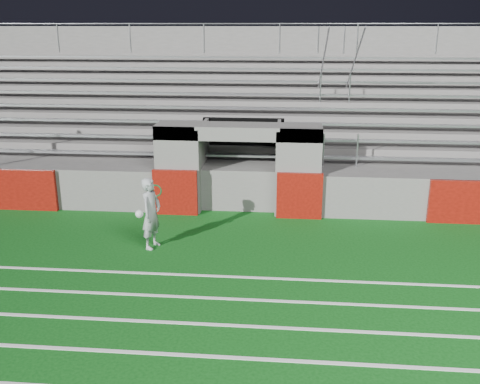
# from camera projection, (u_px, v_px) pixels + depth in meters

# --- Properties ---
(ground) EXTENTS (90.00, 90.00, 0.00)m
(ground) POSITION_uv_depth(u_px,v_px,m) (225.00, 258.00, 12.81)
(ground) COLOR #0C4811
(ground) RESTS_ON ground
(stadium_structure) EXTENTS (26.00, 8.48, 5.42)m
(stadium_structure) POSITION_uv_depth(u_px,v_px,m) (250.00, 133.00, 19.94)
(stadium_structure) COLOR #5C5A57
(stadium_structure) RESTS_ON ground
(goalkeeper_with_ball) EXTENTS (0.66, 0.75, 1.80)m
(goalkeeper_with_ball) POSITION_uv_depth(u_px,v_px,m) (151.00, 213.00, 13.17)
(goalkeeper_with_ball) COLOR #9DA3A6
(goalkeeper_with_ball) RESTS_ON ground
(hose_coil) EXTENTS (0.55, 0.14, 0.55)m
(hose_coil) POSITION_uv_depth(u_px,v_px,m) (156.00, 189.00, 15.58)
(hose_coil) COLOR #0C3D19
(hose_coil) RESTS_ON ground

